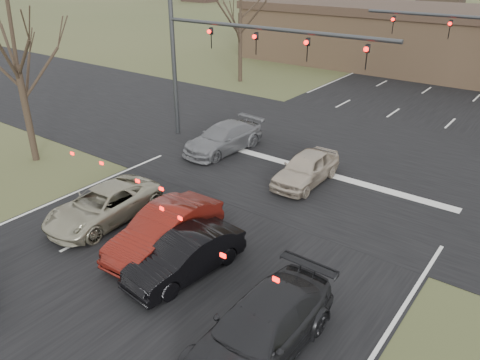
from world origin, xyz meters
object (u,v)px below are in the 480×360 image
object	(u,v)px
car_grey_ahead	(223,138)
car_red_ahead	(165,230)
car_black_hatch	(186,256)
car_charcoal_sedan	(260,330)
car_silver_suv	(103,205)
mast_arm_near	(221,48)
car_silver_ahead	(306,168)

from	to	relation	value
car_grey_ahead	car_red_ahead	xyz separation A→B (m)	(4.05, -8.27, 0.07)
car_black_hatch	car_charcoal_sedan	bearing A→B (deg)	-13.25
car_silver_suv	car_red_ahead	distance (m)	3.26
mast_arm_near	car_grey_ahead	bearing A→B (deg)	-48.84
car_grey_ahead	car_red_ahead	distance (m)	9.21
car_silver_suv	car_grey_ahead	xyz separation A→B (m)	(-0.79, 8.27, 0.04)
car_charcoal_sedan	car_grey_ahead	bearing A→B (deg)	132.96
car_silver_suv	car_grey_ahead	distance (m)	8.30
mast_arm_near	car_silver_suv	xyz separation A→B (m)	(1.23, -8.77, -4.42)
car_charcoal_sedan	car_grey_ahead	size ratio (longest dim) A/B	1.06
mast_arm_near	car_black_hatch	world-z (taller)	mast_arm_near
car_black_hatch	car_charcoal_sedan	distance (m)	3.94
car_silver_suv	car_silver_ahead	world-z (taller)	car_silver_ahead
car_silver_suv	car_charcoal_sedan	bearing A→B (deg)	-15.36
car_black_hatch	car_grey_ahead	bearing A→B (deg)	128.26
mast_arm_near	car_silver_ahead	xyz separation A→B (m)	(5.73, -1.33, -4.38)
car_grey_ahead	car_silver_ahead	distance (m)	5.36
car_silver_suv	car_black_hatch	distance (m)	4.79
car_charcoal_sedan	car_red_ahead	world-z (taller)	car_red_ahead
car_black_hatch	car_silver_ahead	distance (m)	8.06
car_black_hatch	car_red_ahead	world-z (taller)	car_red_ahead
mast_arm_near	car_silver_ahead	distance (m)	7.33
car_grey_ahead	car_red_ahead	bearing A→B (deg)	-59.04
car_red_ahead	car_charcoal_sedan	bearing A→B (deg)	-23.29
mast_arm_near	car_charcoal_sedan	world-z (taller)	mast_arm_near
car_silver_suv	car_silver_ahead	xyz separation A→B (m)	(4.50, 7.44, 0.05)
car_black_hatch	car_red_ahead	distance (m)	1.61
car_black_hatch	car_silver_ahead	world-z (taller)	car_silver_ahead
car_silver_suv	car_red_ahead	xyz separation A→B (m)	(3.26, -0.00, 0.11)
car_red_ahead	car_black_hatch	bearing A→B (deg)	-25.29
car_charcoal_sedan	car_silver_ahead	size ratio (longest dim) A/B	1.23
mast_arm_near	car_black_hatch	size ratio (longest dim) A/B	2.96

